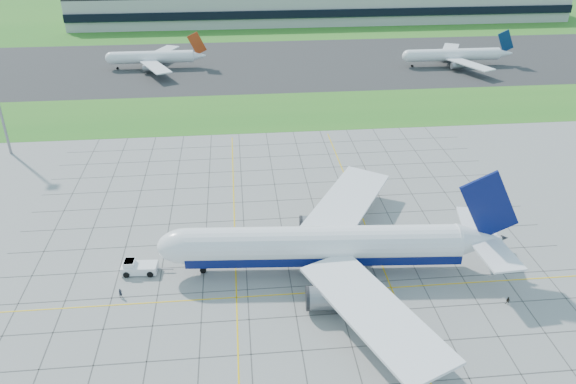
{
  "coord_description": "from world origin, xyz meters",
  "views": [
    {
      "loc": [
        -8.57,
        -80.62,
        64.13
      ],
      "look_at": [
        1.65,
        23.1,
        7.0
      ],
      "focal_mm": 35.0,
      "sensor_mm": 36.0,
      "label": 1
    }
  ],
  "objects_px": {
    "airliner": "(326,246)",
    "crew_near": "(121,293)",
    "pushback_tug": "(138,267)",
    "distant_jet_2": "(455,55)",
    "distant_jet_1": "(154,57)",
    "crew_far": "(508,301)"
  },
  "relations": [
    {
      "from": "crew_far",
      "to": "pushback_tug",
      "type": "bearing_deg",
      "value": -152.59
    },
    {
      "from": "distant_jet_1",
      "to": "distant_jet_2",
      "type": "distance_m",
      "value": 119.89
    },
    {
      "from": "airliner",
      "to": "crew_near",
      "type": "xyz_separation_m",
      "value": [
        -37.12,
        -4.19,
        -4.79
      ]
    },
    {
      "from": "airliner",
      "to": "pushback_tug",
      "type": "height_order",
      "value": "airliner"
    },
    {
      "from": "airliner",
      "to": "crew_far",
      "type": "relative_size",
      "value": 42.63
    },
    {
      "from": "airliner",
      "to": "crew_near",
      "type": "height_order",
      "value": "airliner"
    },
    {
      "from": "distant_jet_2",
      "to": "crew_near",
      "type": "bearing_deg",
      "value": -129.27
    },
    {
      "from": "crew_near",
      "to": "distant_jet_2",
      "type": "xyz_separation_m",
      "value": [
        110.27,
        134.88,
        3.59
      ]
    },
    {
      "from": "airliner",
      "to": "distant_jet_2",
      "type": "height_order",
      "value": "airliner"
    },
    {
      "from": "pushback_tug",
      "to": "distant_jet_2",
      "type": "relative_size",
      "value": 0.23
    },
    {
      "from": "pushback_tug",
      "to": "distant_jet_2",
      "type": "height_order",
      "value": "distant_jet_2"
    },
    {
      "from": "crew_near",
      "to": "crew_far",
      "type": "relative_size",
      "value": 1.14
    },
    {
      "from": "airliner",
      "to": "crew_near",
      "type": "bearing_deg",
      "value": -169.53
    },
    {
      "from": "pushback_tug",
      "to": "crew_near",
      "type": "xyz_separation_m",
      "value": [
        -2.07,
        -7.12,
        -0.3
      ]
    },
    {
      "from": "crew_far",
      "to": "distant_jet_2",
      "type": "relative_size",
      "value": 0.04
    },
    {
      "from": "distant_jet_2",
      "to": "crew_far",
      "type": "bearing_deg",
      "value": -106.68
    },
    {
      "from": "pushback_tug",
      "to": "crew_near",
      "type": "bearing_deg",
      "value": -102.21
    },
    {
      "from": "crew_near",
      "to": "distant_jet_2",
      "type": "relative_size",
      "value": 0.04
    },
    {
      "from": "crew_near",
      "to": "distant_jet_1",
      "type": "bearing_deg",
      "value": 55.34
    },
    {
      "from": "crew_near",
      "to": "crew_far",
      "type": "xyz_separation_m",
      "value": [
        67.28,
        -8.63,
        -0.11
      ]
    },
    {
      "from": "crew_far",
      "to": "distant_jet_1",
      "type": "xyz_separation_m",
      "value": [
        -76.61,
        151.82,
        3.7
      ]
    },
    {
      "from": "distant_jet_2",
      "to": "distant_jet_1",
      "type": "bearing_deg",
      "value": 176.03
    }
  ]
}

